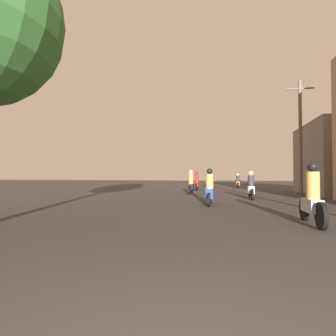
# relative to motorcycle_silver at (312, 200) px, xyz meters

# --- Properties ---
(motorcycle_silver) EXTENTS (0.60, 1.93, 1.60)m
(motorcycle_silver) POSITION_rel_motorcycle_silver_xyz_m (0.00, 0.00, 0.00)
(motorcycle_silver) COLOR black
(motorcycle_silver) RESTS_ON ground_plane
(motorcycle_blue) EXTENTS (0.60, 1.83, 1.55)m
(motorcycle_blue) POSITION_rel_motorcycle_silver_xyz_m (-2.75, 3.97, -0.01)
(motorcycle_blue) COLOR black
(motorcycle_blue) RESTS_ON ground_plane
(motorcycle_white) EXTENTS (0.60, 1.90, 1.49)m
(motorcycle_white) POSITION_rel_motorcycle_silver_xyz_m (-0.73, 7.30, -0.03)
(motorcycle_white) COLOR black
(motorcycle_white) RESTS_ON ground_plane
(motorcycle_black) EXTENTS (0.60, 1.97, 1.63)m
(motorcycle_black) POSITION_rel_motorcycle_silver_xyz_m (-4.27, 10.31, 0.01)
(motorcycle_black) COLOR black
(motorcycle_black) RESTS_ON ground_plane
(motorcycle_red) EXTENTS (0.60, 1.88, 1.60)m
(motorcycle_red) POSITION_rel_motorcycle_silver_xyz_m (-4.30, 14.83, 0.00)
(motorcycle_red) COLOR black
(motorcycle_red) RESTS_ON ground_plane
(motorcycle_orange) EXTENTS (0.60, 1.89, 1.44)m
(motorcycle_orange) POSITION_rel_motorcycle_silver_xyz_m (-0.71, 19.09, -0.06)
(motorcycle_orange) COLOR black
(motorcycle_orange) RESTS_ON ground_plane
(utility_pole_far) EXTENTS (1.60, 0.20, 7.07)m
(utility_pole_far) POSITION_rel_motorcycle_silver_xyz_m (2.47, 9.93, 3.06)
(utility_pole_far) COLOR #6B5B4C
(utility_pole_far) RESTS_ON ground_plane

